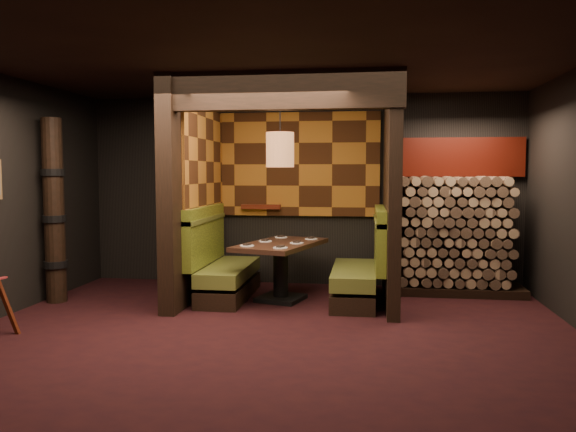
{
  "coord_description": "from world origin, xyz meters",
  "views": [
    {
      "loc": [
        0.97,
        -5.69,
        1.7
      ],
      "look_at": [
        0.0,
        1.3,
        1.15
      ],
      "focal_mm": 35.0,
      "sensor_mm": 36.0,
      "label": 1
    }
  ],
  "objects_px": {
    "booth_bench_right": "(362,272)",
    "dining_table": "(281,260)",
    "booth_bench_left": "(222,268)",
    "pendant_lamp": "(280,150)",
    "totem_column": "(54,212)",
    "firewood_stack": "(460,236)"
  },
  "relations": [
    {
      "from": "booth_bench_right",
      "to": "dining_table",
      "type": "distance_m",
      "value": 1.08
    },
    {
      "from": "dining_table",
      "to": "totem_column",
      "type": "xyz_separation_m",
      "value": [
        -2.92,
        -0.48,
        0.65
      ]
    },
    {
      "from": "booth_bench_left",
      "to": "firewood_stack",
      "type": "distance_m",
      "value": 3.35
    },
    {
      "from": "dining_table",
      "to": "booth_bench_right",
      "type": "bearing_deg",
      "value": 4.01
    },
    {
      "from": "totem_column",
      "to": "firewood_stack",
      "type": "bearing_deg",
      "value": 13.19
    },
    {
      "from": "dining_table",
      "to": "totem_column",
      "type": "relative_size",
      "value": 0.68
    },
    {
      "from": "booth_bench_right",
      "to": "pendant_lamp",
      "type": "distance_m",
      "value": 1.92
    },
    {
      "from": "booth_bench_left",
      "to": "dining_table",
      "type": "distance_m",
      "value": 0.84
    },
    {
      "from": "pendant_lamp",
      "to": "totem_column",
      "type": "distance_m",
      "value": 3.05
    },
    {
      "from": "pendant_lamp",
      "to": "dining_table",
      "type": "bearing_deg",
      "value": 90.0
    },
    {
      "from": "firewood_stack",
      "to": "booth_bench_right",
      "type": "bearing_deg",
      "value": -152.65
    },
    {
      "from": "pendant_lamp",
      "to": "booth_bench_right",
      "type": "bearing_deg",
      "value": 6.67
    },
    {
      "from": "booth_bench_left",
      "to": "totem_column",
      "type": "height_order",
      "value": "totem_column"
    },
    {
      "from": "booth_bench_right",
      "to": "pendant_lamp",
      "type": "height_order",
      "value": "pendant_lamp"
    },
    {
      "from": "pendant_lamp",
      "to": "totem_column",
      "type": "xyz_separation_m",
      "value": [
        -2.92,
        -0.43,
        -0.81
      ]
    },
    {
      "from": "booth_bench_right",
      "to": "firewood_stack",
      "type": "xyz_separation_m",
      "value": [
        1.35,
        0.7,
        0.42
      ]
    },
    {
      "from": "dining_table",
      "to": "booth_bench_left",
      "type": "bearing_deg",
      "value": 174.84
    },
    {
      "from": "booth_bench_left",
      "to": "pendant_lamp",
      "type": "distance_m",
      "value": 1.8
    },
    {
      "from": "booth_bench_right",
      "to": "firewood_stack",
      "type": "relative_size",
      "value": 0.92
    },
    {
      "from": "dining_table",
      "to": "pendant_lamp",
      "type": "distance_m",
      "value": 1.45
    },
    {
      "from": "booth_bench_right",
      "to": "dining_table",
      "type": "xyz_separation_m",
      "value": [
        -1.07,
        -0.07,
        0.14
      ]
    },
    {
      "from": "booth_bench_left",
      "to": "dining_table",
      "type": "xyz_separation_m",
      "value": [
        0.83,
        -0.07,
        0.14
      ]
    }
  ]
}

